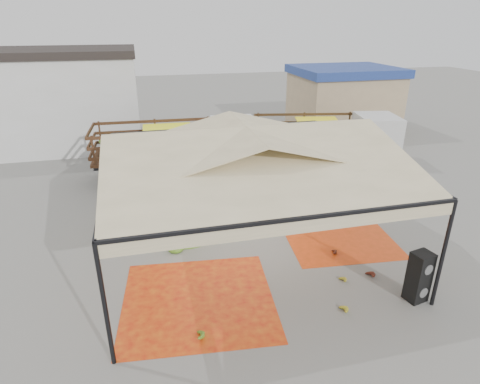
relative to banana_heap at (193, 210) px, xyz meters
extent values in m
plane|color=slate|center=(1.40, -2.05, -0.53)|extent=(90.00, 90.00, 0.00)
cylinder|color=black|center=(-2.60, -6.05, 0.97)|extent=(0.10, 0.10, 3.00)
cylinder|color=black|center=(5.40, -6.05, 0.97)|extent=(0.10, 0.10, 3.00)
cylinder|color=black|center=(-2.60, 1.95, 0.97)|extent=(0.10, 0.10, 3.00)
cylinder|color=black|center=(5.40, 1.95, 0.97)|extent=(0.10, 0.10, 3.00)
pyramid|color=beige|center=(1.40, -2.05, 2.97)|extent=(8.00, 8.00, 1.00)
cube|color=black|center=(1.40, -2.05, 2.47)|extent=(8.00, 8.00, 0.08)
cube|color=beige|center=(1.40, -2.05, 2.29)|extent=(8.00, 8.00, 0.36)
cube|color=silver|center=(-8.60, 11.95, 1.97)|extent=(14.00, 6.00, 5.00)
cube|color=tan|center=(11.40, 10.95, 1.27)|extent=(6.00, 5.00, 3.60)
cube|color=navy|center=(11.40, 10.95, 3.32)|extent=(6.30, 5.30, 0.50)
cube|color=orange|center=(-0.50, -4.41, -0.53)|extent=(4.32, 4.15, 0.01)
cube|color=#EE4816|center=(4.67, -2.06, -0.53)|extent=(3.87, 4.03, 0.01)
ellipsoid|color=#40831B|center=(0.00, 0.00, 0.00)|extent=(6.20, 5.77, 1.06)
ellipsoid|color=#B38B23|center=(3.56, -4.59, -0.45)|extent=(0.42, 0.36, 0.17)
ellipsoid|color=gold|center=(2.97, -5.75, -0.43)|extent=(0.45, 0.37, 0.19)
ellipsoid|color=#502612|center=(3.97, -3.14, -0.44)|extent=(0.48, 0.44, 0.18)
ellipsoid|color=#562513|center=(4.44, -4.58, -0.43)|extent=(0.51, 0.45, 0.20)
ellipsoid|color=#577D1A|center=(-0.73, -5.75, -0.43)|extent=(0.49, 0.41, 0.21)
ellipsoid|color=#407819|center=(0.73, -3.00, 2.09)|extent=(0.24, 0.24, 0.20)
ellipsoid|color=#407819|center=(2.23, -3.00, 2.09)|extent=(0.24, 0.24, 0.20)
ellipsoid|color=#407819|center=(3.73, -3.00, 2.09)|extent=(0.24, 0.24, 0.20)
cube|color=black|center=(5.10, -5.75, -0.18)|extent=(0.59, 0.54, 0.71)
cube|color=black|center=(5.10, -5.75, 0.53)|extent=(0.59, 0.54, 0.71)
imported|color=gray|center=(2.93, 2.22, 0.40)|extent=(0.71, 0.50, 1.87)
cube|color=#4D2A19|center=(-0.95, 4.98, 0.64)|extent=(5.67, 2.80, 0.13)
cube|color=silver|center=(2.72, 4.82, 0.75)|extent=(2.11, 2.53, 2.56)
cylinder|color=black|center=(-3.00, 3.95, -0.03)|extent=(1.02, 0.38, 1.00)
cylinder|color=black|center=(-2.90, 6.18, -0.03)|extent=(1.02, 0.38, 1.00)
cylinder|color=black|center=(0.56, 3.80, -0.03)|extent=(1.02, 0.38, 1.00)
cylinder|color=black|center=(0.66, 6.02, -0.03)|extent=(1.02, 0.38, 1.00)
cylinder|color=black|center=(2.45, 3.72, -0.03)|extent=(1.02, 0.38, 1.00)
cylinder|color=black|center=(2.55, 5.94, -0.03)|extent=(1.02, 0.38, 1.00)
ellipsoid|color=#4C7117|center=(-0.95, 4.98, 1.19)|extent=(4.53, 2.19, 0.78)
cube|color=#F5F71B|center=(-0.39, 4.96, 1.64)|extent=(2.32, 2.31, 0.28)
cube|color=#482C18|center=(6.60, 5.23, 0.58)|extent=(5.66, 3.42, 0.13)
cube|color=silver|center=(10.02, 4.54, 0.68)|extent=(2.32, 2.65, 2.43)
cylinder|color=black|center=(4.53, 4.56, -0.06)|extent=(1.00, 0.50, 0.95)
cylinder|color=black|center=(4.94, 6.64, -0.06)|extent=(1.00, 0.50, 0.95)
cylinder|color=black|center=(7.84, 3.90, -0.06)|extent=(1.00, 0.50, 0.95)
cylinder|color=black|center=(8.26, 5.97, -0.06)|extent=(1.00, 0.50, 0.95)
cylinder|color=black|center=(9.61, 3.55, -0.06)|extent=(1.00, 0.50, 0.95)
cylinder|color=black|center=(10.02, 5.62, -0.06)|extent=(1.00, 0.50, 0.95)
ellipsoid|color=#577E1A|center=(6.60, 5.23, 1.11)|extent=(4.52, 2.70, 0.74)
cube|color=yellow|center=(7.12, 5.12, 1.53)|extent=(2.49, 2.48, 0.26)
camera|label=1|loc=(-1.52, -13.05, 6.33)|focal=30.00mm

